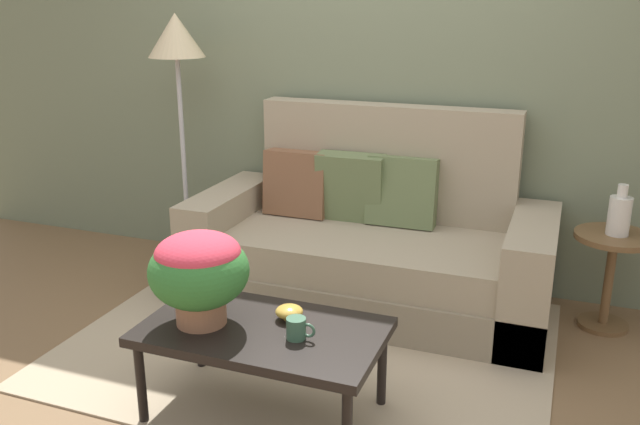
# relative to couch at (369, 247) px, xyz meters

# --- Properties ---
(ground_plane) EXTENTS (14.00, 14.00, 0.00)m
(ground_plane) POSITION_rel_couch_xyz_m (-0.12, -0.73, -0.33)
(ground_plane) COLOR brown
(wall_back) EXTENTS (6.40, 0.12, 2.74)m
(wall_back) POSITION_rel_couch_xyz_m (-0.12, 0.48, 1.03)
(wall_back) COLOR slate
(wall_back) RESTS_ON ground
(area_rug) EXTENTS (2.43, 1.87, 0.01)m
(area_rug) POSITION_rel_couch_xyz_m (-0.12, -0.64, -0.33)
(area_rug) COLOR tan
(area_rug) RESTS_ON ground
(couch) EXTENTS (2.05, 0.91, 1.13)m
(couch) POSITION_rel_couch_xyz_m (0.00, 0.00, 0.00)
(couch) COLOR gray
(couch) RESTS_ON ground
(coffee_table) EXTENTS (1.02, 0.58, 0.42)m
(coffee_table) POSITION_rel_couch_xyz_m (-0.08, -1.28, 0.04)
(coffee_table) COLOR black
(coffee_table) RESTS_ON ground
(side_table) EXTENTS (0.41, 0.41, 0.54)m
(side_table) POSITION_rel_couch_xyz_m (1.32, 0.12, 0.04)
(side_table) COLOR brown
(side_table) RESTS_ON ground
(floor_lamp) EXTENTS (0.36, 0.36, 1.65)m
(floor_lamp) POSITION_rel_couch_xyz_m (-1.29, 0.08, 1.00)
(floor_lamp) COLOR #B2B2B7
(floor_lamp) RESTS_ON ground
(potted_plant) EXTENTS (0.42, 0.42, 0.40)m
(potted_plant) POSITION_rel_couch_xyz_m (-0.34, -1.34, 0.33)
(potted_plant) COLOR #A36B4C
(potted_plant) RESTS_ON coffee_table
(coffee_mug) EXTENTS (0.12, 0.08, 0.09)m
(coffee_mug) POSITION_rel_couch_xyz_m (0.09, -1.32, 0.13)
(coffee_mug) COLOR #3D664C
(coffee_mug) RESTS_ON coffee_table
(snack_bowl) EXTENTS (0.12, 0.12, 0.06)m
(snack_bowl) POSITION_rel_couch_xyz_m (-0.01, -1.17, 0.12)
(snack_bowl) COLOR gold
(snack_bowl) RESTS_ON coffee_table
(table_vase) EXTENTS (0.12, 0.12, 0.27)m
(table_vase) POSITION_rel_couch_xyz_m (1.32, 0.12, 0.32)
(table_vase) COLOR silver
(table_vase) RESTS_ON side_table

